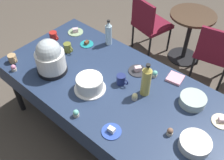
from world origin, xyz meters
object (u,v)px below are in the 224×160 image
(slow_cooker, at_px, (50,58))
(dessert_plate_cream, at_px, (222,121))
(maroon_chair_right, at_px, (215,51))
(dessert_plate_teal, at_px, (87,44))
(dessert_plate_charcoal, at_px, (138,70))
(cupcake_vanilla, at_px, (135,97))
(round_cafe_table, at_px, (190,29))
(glass_salad_bowl, at_px, (193,100))
(cupcake_berry, at_px, (14,68))
(coffee_mug_olive, at_px, (68,48))
(dessert_plate_cobalt, at_px, (111,131))
(cupcake_cocoa, at_px, (170,132))
(ceramic_snack_bowl, at_px, (195,144))
(coffee_mug_navy, at_px, (121,80))
(potluck_table, at_px, (112,88))
(maroon_chair_left, at_px, (149,22))
(soda_bottle_water, at_px, (109,33))
(frosted_layer_cake, at_px, (90,84))
(dessert_plate_sage, at_px, (76,31))
(coffee_mug_tan, at_px, (13,58))
(soda_bottle_ginger_ale, at_px, (146,80))
(coffee_mug_red, at_px, (54,36))
(cupcake_rose, at_px, (76,113))

(slow_cooker, relative_size, dessert_plate_cream, 2.23)
(maroon_chair_right, bearing_deg, dessert_plate_teal, -131.10)
(dessert_plate_charcoal, height_order, cupcake_vanilla, cupcake_vanilla)
(dessert_plate_charcoal, xyz_separation_m, round_cafe_table, (-0.12, 1.37, -0.27))
(glass_salad_bowl, xyz_separation_m, maroon_chair_right, (-0.25, 1.17, -0.30))
(cupcake_berry, bearing_deg, coffee_mug_olive, 72.31)
(dessert_plate_cobalt, distance_m, cupcake_cocoa, 0.45)
(ceramic_snack_bowl, bearing_deg, coffee_mug_olive, 174.24)
(dessert_plate_cobalt, xyz_separation_m, cupcake_berry, (-1.18, -0.09, 0.02))
(cupcake_vanilla, xyz_separation_m, coffee_mug_navy, (-0.21, 0.07, 0.02))
(glass_salad_bowl, height_order, cupcake_berry, glass_salad_bowl)
(potluck_table, bearing_deg, maroon_chair_left, 111.48)
(dessert_plate_charcoal, height_order, maroon_chair_left, maroon_chair_left)
(ceramic_snack_bowl, distance_m, coffee_mug_navy, 0.84)
(cupcake_vanilla, relative_size, coffee_mug_olive, 0.55)
(soda_bottle_water, bearing_deg, frosted_layer_cake, -62.38)
(dessert_plate_sage, relative_size, coffee_mug_tan, 1.45)
(cupcake_berry, height_order, maroon_chair_left, maroon_chair_left)
(soda_bottle_water, xyz_separation_m, coffee_mug_tan, (-0.52, -0.86, -0.09))
(potluck_table, relative_size, dessert_plate_teal, 15.15)
(soda_bottle_ginger_ale, bearing_deg, ceramic_snack_bowl, -18.63)
(dessert_plate_cobalt, bearing_deg, dessert_plate_cream, 47.05)
(ceramic_snack_bowl, height_order, soda_bottle_water, soda_bottle_water)
(coffee_mug_olive, height_order, maroon_chair_left, maroon_chair_left)
(potluck_table, xyz_separation_m, soda_bottle_water, (-0.43, 0.45, 0.19))
(dessert_plate_teal, distance_m, maroon_chair_left, 1.20)
(coffee_mug_red, bearing_deg, round_cafe_table, 60.48)
(cupcake_berry, bearing_deg, soda_bottle_ginger_ale, 27.48)
(coffee_mug_olive, relative_size, coffee_mug_navy, 0.98)
(dessert_plate_cream, bearing_deg, dessert_plate_cobalt, -132.95)
(cupcake_cocoa, bearing_deg, dessert_plate_cream, 55.82)
(slow_cooker, xyz_separation_m, cupcake_rose, (0.57, -0.23, -0.13))
(dessert_plate_sage, xyz_separation_m, coffee_mug_olive, (0.20, -0.29, 0.04))
(ceramic_snack_bowl, relative_size, cupcake_vanilla, 3.47)
(dessert_plate_sage, distance_m, cupcake_cocoa, 1.62)
(potluck_table, xyz_separation_m, slow_cooker, (-0.55, -0.24, 0.23))
(frosted_layer_cake, xyz_separation_m, coffee_mug_olive, (-0.56, 0.24, -0.02))
(slow_cooker, distance_m, cupcake_rose, 0.63)
(cupcake_berry, relative_size, coffee_mug_olive, 0.55)
(dessert_plate_charcoal, bearing_deg, cupcake_cocoa, -34.01)
(glass_salad_bowl, relative_size, dessert_plate_sage, 1.28)
(glass_salad_bowl, height_order, dessert_plate_cobalt, glass_salad_bowl)
(dessert_plate_charcoal, height_order, round_cafe_table, dessert_plate_charcoal)
(dessert_plate_teal, relative_size, coffee_mug_olive, 1.18)
(maroon_chair_right, height_order, round_cafe_table, maroon_chair_right)
(dessert_plate_sage, distance_m, coffee_mug_tan, 0.77)
(ceramic_snack_bowl, relative_size, dessert_plate_sage, 1.33)
(dessert_plate_cobalt, xyz_separation_m, maroon_chair_right, (0.08, 1.84, -0.27))
(dessert_plate_sage, bearing_deg, round_cafe_table, 58.20)
(frosted_layer_cake, relative_size, round_cafe_table, 0.40)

